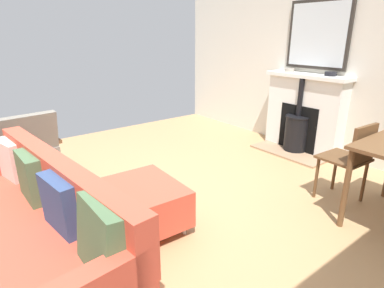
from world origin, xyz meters
name	(u,v)px	position (x,y,z in m)	size (l,w,h in m)	color
ground_plane	(136,211)	(0.00, 0.00, 0.00)	(5.86, 5.42, 0.01)	tan
wall_left	(322,57)	(-2.93, 0.00, 1.31)	(0.12, 5.42, 2.63)	silver
fireplace	(303,117)	(-2.71, -0.04, 0.49)	(0.64, 1.19, 1.10)	#9E7A5B
mirror_over_mantel	(318,35)	(-2.84, -0.04, 1.60)	(0.04, 0.89, 0.88)	#2D2823
mantel_bowl_near	(290,70)	(-2.75, -0.37, 1.12)	(0.14, 0.14, 0.05)	#9E9384
mantel_bowl_far	(331,74)	(-2.75, 0.26, 1.13)	(0.15, 0.15, 0.05)	black
sofa	(21,234)	(1.01, 0.33, 0.35)	(1.07, 2.16, 0.81)	#B2B2B7
ottoman	(139,204)	(0.11, 0.30, 0.25)	(0.70, 0.74, 0.41)	#B2B2B7
armchair_accent	(26,145)	(0.64, -1.29, 0.45)	(0.73, 0.66, 0.82)	brown
dining_chair_near_fireplace	(352,156)	(-1.74, 1.15, 0.50)	(0.42, 0.42, 0.83)	brown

